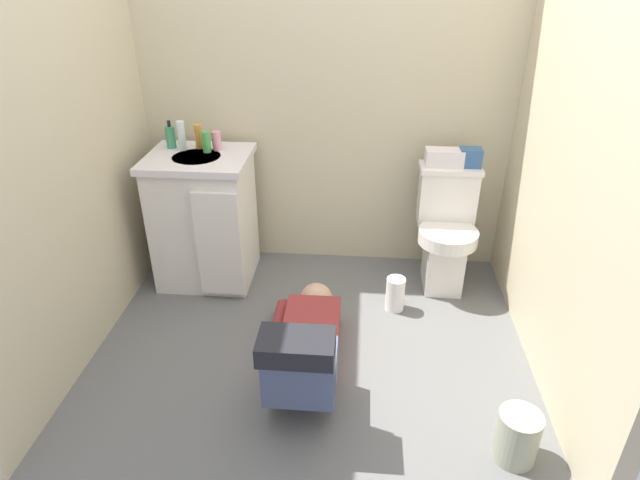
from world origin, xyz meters
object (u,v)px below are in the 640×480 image
object	(u,v)px
bottle_clear	(181,136)
toilet	(446,230)
bottle_green	(206,142)
paper_towel_roll	(395,294)
faucet	(203,139)
trash_can	(517,436)
person_plumber	(306,346)
tissue_box	(444,158)
soap_dispenser	(171,137)
bottle_amber	(198,136)
toiletry_bag	(470,158)
vanity_cabinet	(205,218)
bottle_pink	(217,141)

from	to	relation	value
bottle_clear	toilet	bearing A→B (deg)	-1.49
bottle_green	paper_towel_roll	size ratio (longest dim) A/B	0.61
faucet	trash_can	distance (m)	2.30
paper_towel_roll	bottle_green	bearing A→B (deg)	163.62
person_plumber	bottle_green	distance (m)	1.35
tissue_box	soap_dispenser	bearing A→B (deg)	-179.41
person_plumber	bottle_amber	xyz separation A→B (m)	(-0.74, 0.99, 0.72)
soap_dispenser	bottle_green	world-z (taller)	soap_dispenser
toiletry_bag	bottle_clear	world-z (taller)	bottle_clear
vanity_cabinet	soap_dispenser	bearing A→B (deg)	146.90
bottle_amber	bottle_pink	bearing A→B (deg)	-11.18
toiletry_bag	bottle_amber	size ratio (longest dim) A/B	0.85
bottle_amber	bottle_pink	xyz separation A→B (m)	(0.12, -0.02, -0.02)
toiletry_bag	soap_dispenser	world-z (taller)	soap_dispenser
faucet	bottle_clear	world-z (taller)	bottle_clear
toiletry_bag	bottle_amber	distance (m)	1.61
toiletry_bag	trash_can	bearing A→B (deg)	-88.04
tissue_box	bottle_pink	size ratio (longest dim) A/B	1.94
bottle_amber	trash_can	distance (m)	2.31
soap_dispenser	toilet	bearing A→B (deg)	-2.53
vanity_cabinet	trash_can	size ratio (longest dim) A/B	3.50
tissue_box	vanity_cabinet	bearing A→B (deg)	-174.30
person_plumber	trash_can	world-z (taller)	person_plumber
bottle_amber	bottle_pink	distance (m)	0.12
toiletry_bag	toilet	bearing A→B (deg)	-139.23
bottle_pink	paper_towel_roll	xyz separation A→B (m)	(1.09, -0.38, -0.77)
toiletry_bag	bottle_clear	bearing A→B (deg)	-178.34
bottle_green	bottle_pink	world-z (taller)	bottle_green
person_plumber	toiletry_bag	distance (m)	1.47
tissue_box	bottle_clear	distance (m)	1.55
bottle_green	bottle_pink	bearing A→B (deg)	39.50
toilet	bottle_clear	world-z (taller)	bottle_clear
faucet	bottle_clear	distance (m)	0.13
toiletry_bag	bottle_pink	size ratio (longest dim) A/B	1.10
trash_can	toilet	bearing A→B (deg)	96.57
toilet	toiletry_bag	xyz separation A→B (m)	(0.10, 0.09, 0.44)
faucet	toiletry_bag	size ratio (longest dim) A/B	0.81
faucet	bottle_clear	xyz separation A→B (m)	(-0.11, -0.05, 0.04)
faucet	tissue_box	bearing A→B (deg)	-0.13
toilet	bottle_amber	xyz separation A→B (m)	(-1.50, 0.08, 0.53)
toilet	bottle_amber	world-z (taller)	bottle_amber
tissue_box	bottle_pink	xyz separation A→B (m)	(-1.34, -0.03, 0.08)
vanity_cabinet	soap_dispenser	distance (m)	0.52
tissue_box	soap_dispenser	size ratio (longest dim) A/B	1.33
faucet	soap_dispenser	bearing A→B (deg)	-173.99
faucet	person_plumber	xyz separation A→B (m)	(0.72, -1.01, -0.69)
soap_dispenser	paper_towel_roll	world-z (taller)	soap_dispenser
bottle_pink	paper_towel_roll	size ratio (longest dim) A/B	0.55
vanity_cabinet	bottle_amber	size ratio (longest dim) A/B	5.62
toilet	soap_dispenser	world-z (taller)	soap_dispenser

